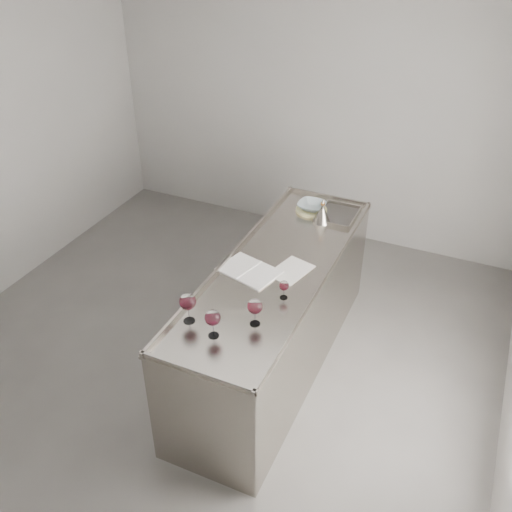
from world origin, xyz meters
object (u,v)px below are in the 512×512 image
at_px(wine_glass_left, 188,302).
at_px(notebook, 249,271).
at_px(wine_funnel, 322,215).
at_px(wine_glass_small, 284,286).
at_px(counter, 276,316).
at_px(wine_glass_middle, 213,318).
at_px(ceramic_bowl, 312,206).
at_px(wine_glass_right, 255,307).

bearing_deg(wine_glass_left, notebook, 80.23).
xyz_separation_m(notebook, wine_funnel, (0.25, 0.90, 0.06)).
relative_size(wine_glass_small, notebook, 0.29).
relative_size(wine_glass_small, wine_funnel, 0.62).
bearing_deg(wine_glass_small, counter, 119.94).
relative_size(wine_glass_left, wine_funnel, 0.97).
distance_m(wine_glass_middle, wine_glass_small, 0.60).
bearing_deg(wine_glass_middle, notebook, 97.52).
relative_size(wine_glass_small, ceramic_bowl, 0.59).
xyz_separation_m(wine_glass_right, wine_glass_small, (0.06, 0.33, -0.04)).
distance_m(counter, wine_glass_right, 0.90).
relative_size(counter, ceramic_bowl, 10.50).
height_order(wine_glass_right, ceramic_bowl, wine_glass_right).
distance_m(counter, wine_glass_small, 0.68).
bearing_deg(wine_funnel, wine_glass_small, -84.68).
bearing_deg(ceramic_bowl, wine_glass_right, -83.47).
bearing_deg(wine_glass_right, counter, 100.54).
xyz_separation_m(wine_glass_middle, wine_funnel, (0.15, 1.62, -0.07)).
distance_m(wine_glass_middle, ceramic_bowl, 1.77).
xyz_separation_m(wine_glass_left, wine_glass_middle, (0.21, -0.06, -0.01)).
bearing_deg(wine_glass_left, wine_glass_middle, -16.27).
height_order(ceramic_bowl, wine_funnel, wine_funnel).
xyz_separation_m(wine_glass_middle, wine_glass_right, (0.19, 0.21, -0.00)).
bearing_deg(wine_glass_middle, wine_glass_small, 65.01).
bearing_deg(wine_glass_middle, wine_funnel, 84.72).
height_order(wine_glass_left, wine_glass_small, wine_glass_left).
height_order(wine_glass_middle, wine_glass_small, wine_glass_middle).
bearing_deg(counter, wine_glass_middle, -94.38).
bearing_deg(wine_glass_left, wine_glass_right, 20.44).
xyz_separation_m(wine_glass_left, wine_glass_small, (0.46, 0.48, -0.05)).
bearing_deg(wine_funnel, wine_glass_middle, -95.28).
relative_size(counter, wine_funnel, 11.04).
bearing_deg(ceramic_bowl, wine_funnel, -45.02).
height_order(wine_glass_left, notebook, wine_glass_left).
distance_m(wine_glass_small, ceramic_bowl, 1.25).
relative_size(wine_glass_right, ceramic_bowl, 0.83).
distance_m(wine_glass_small, notebook, 0.40).
bearing_deg(counter, wine_funnel, 83.71).
height_order(counter, wine_glass_middle, wine_glass_middle).
relative_size(ceramic_bowl, wine_funnel, 1.05).
bearing_deg(wine_glass_middle, wine_glass_left, 163.73).
relative_size(wine_glass_left, wine_glass_right, 1.11).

